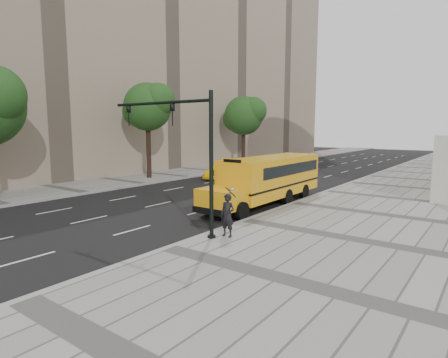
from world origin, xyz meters
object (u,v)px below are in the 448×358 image
Objects in this scene: tree_b at (148,107)px; school_bus at (270,176)px; tree_c at (244,115)px; pedestrian at (227,215)px; taxi_near at (244,188)px; traffic_signal at (186,145)px; taxi_far at (219,172)px.

school_bus is at bearing -12.28° from tree_b.
tree_b is at bearing 167.72° from school_bus.
tree_b is 1.02× the size of tree_c.
pedestrian is at bearing -72.58° from school_bus.
school_bus is (14.92, -3.25, -5.07)m from tree_b.
tree_c reaches higher than school_bus.
traffic_signal is at bearing -46.94° from taxi_near.
pedestrian is (17.47, -27.59, -5.36)m from tree_c.
taxi_far is at bearing 37.23° from tree_b.
traffic_signal is (10.36, -15.92, 3.42)m from taxi_far.
tree_c is 23.16m from taxi_near.
pedestrian is at bearing -57.66° from tree_c.
tree_b is 21.64m from pedestrian.
taxi_near is 10.25m from pedestrian.
tree_c reaches higher than taxi_far.
taxi_far is (5.23, -12.20, -5.78)m from tree_c.
pedestrian reaches higher than taxi_far.
tree_c is (0.01, 16.18, -0.38)m from tree_b.
tree_c is at bearing 147.93° from taxi_near.
tree_b is 4.76× the size of pedestrian.
taxi_near is (12.41, -2.50, -6.17)m from tree_b.
school_bus is at bearing -52.51° from tree_c.
school_bus is at bearing 94.55° from traffic_signal.
tree_c reaches higher than taxi_near.
traffic_signal is (3.19, -9.43, 3.43)m from taxi_near.
traffic_signal is at bearing -85.45° from school_bus.
school_bus is 2.83m from taxi_near.
school_bus is at bearing 106.93° from pedestrian.
tree_c is at bearing 121.85° from pedestrian.
taxi_far is (-9.67, 7.23, -1.09)m from school_bus.
school_bus is (14.91, -19.43, -4.69)m from tree_c.
traffic_signal reaches higher than pedestrian.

